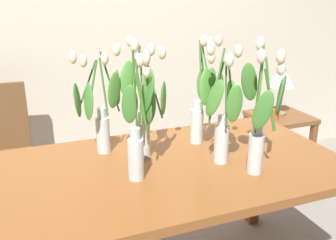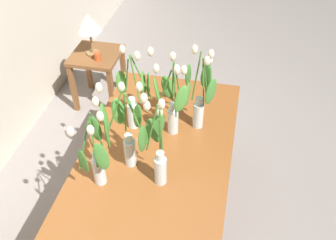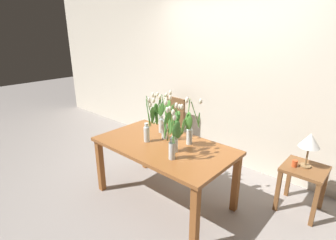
{
  "view_description": "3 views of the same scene",
  "coord_description": "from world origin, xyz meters",
  "px_view_note": "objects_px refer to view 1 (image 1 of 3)",
  "views": [
    {
      "loc": [
        -0.59,
        -1.45,
        1.5
      ],
      "look_at": [
        -0.03,
        -0.02,
        0.97
      ],
      "focal_mm": 39.77,
      "sensor_mm": 36.0,
      "label": 1
    },
    {
      "loc": [
        -1.53,
        -0.4,
        2.4
      ],
      "look_at": [
        0.02,
        -0.07,
        1.0
      ],
      "focal_mm": 40.34,
      "sensor_mm": 36.0,
      "label": 2
    },
    {
      "loc": [
        1.84,
        -1.99,
        1.99
      ],
      "look_at": [
        0.0,
        0.07,
        1.02
      ],
      "focal_mm": 27.66,
      "sensor_mm": 36.0,
      "label": 3
    }
  ],
  "objects_px": {
    "dining_table": "(174,181)",
    "side_table": "(279,128)",
    "pillar_candle": "(275,114)",
    "tulip_vase_2": "(101,111)",
    "tulip_vase_3": "(138,130)",
    "tulip_vase_5": "(145,111)",
    "tulip_vase_0": "(202,105)",
    "tulip_vase_4": "(222,116)",
    "tulip_vase_1": "(262,121)",
    "table_lamp": "(282,78)"
  },
  "relations": [
    {
      "from": "dining_table",
      "to": "side_table",
      "type": "xyz_separation_m",
      "value": [
        1.3,
        0.89,
        -0.22
      ]
    },
    {
      "from": "side_table",
      "to": "pillar_candle",
      "type": "relative_size",
      "value": 7.33
    },
    {
      "from": "tulip_vase_2",
      "to": "pillar_candle",
      "type": "bearing_deg",
      "value": 21.62
    },
    {
      "from": "tulip_vase_3",
      "to": "tulip_vase_5",
      "type": "distance_m",
      "value": 0.2
    },
    {
      "from": "dining_table",
      "to": "tulip_vase_0",
      "type": "relative_size",
      "value": 2.77
    },
    {
      "from": "tulip_vase_4",
      "to": "pillar_candle",
      "type": "relative_size",
      "value": 7.58
    },
    {
      "from": "tulip_vase_1",
      "to": "tulip_vase_4",
      "type": "height_order",
      "value": "tulip_vase_1"
    },
    {
      "from": "tulip_vase_5",
      "to": "table_lamp",
      "type": "bearing_deg",
      "value": 29.5
    },
    {
      "from": "tulip_vase_3",
      "to": "pillar_candle",
      "type": "height_order",
      "value": "tulip_vase_3"
    },
    {
      "from": "tulip_vase_1",
      "to": "pillar_candle",
      "type": "distance_m",
      "value": 1.42
    },
    {
      "from": "dining_table",
      "to": "tulip_vase_2",
      "type": "relative_size",
      "value": 3.0
    },
    {
      "from": "dining_table",
      "to": "side_table",
      "type": "height_order",
      "value": "dining_table"
    },
    {
      "from": "dining_table",
      "to": "tulip_vase_1",
      "type": "bearing_deg",
      "value": -34.01
    },
    {
      "from": "tulip_vase_5",
      "to": "tulip_vase_0",
      "type": "bearing_deg",
      "value": 10.36
    },
    {
      "from": "side_table",
      "to": "table_lamp",
      "type": "xyz_separation_m",
      "value": [
        -0.01,
        0.02,
        0.42
      ]
    },
    {
      "from": "dining_table",
      "to": "tulip_vase_4",
      "type": "relative_size",
      "value": 2.81
    },
    {
      "from": "pillar_candle",
      "to": "side_table",
      "type": "bearing_deg",
      "value": 31.55
    },
    {
      "from": "tulip_vase_1",
      "to": "table_lamp",
      "type": "height_order",
      "value": "tulip_vase_1"
    },
    {
      "from": "tulip_vase_1",
      "to": "tulip_vase_5",
      "type": "relative_size",
      "value": 1.03
    },
    {
      "from": "dining_table",
      "to": "side_table",
      "type": "relative_size",
      "value": 2.91
    },
    {
      "from": "tulip_vase_3",
      "to": "side_table",
      "type": "height_order",
      "value": "tulip_vase_3"
    },
    {
      "from": "dining_table",
      "to": "table_lamp",
      "type": "xyz_separation_m",
      "value": [
        1.29,
        0.91,
        0.21
      ]
    },
    {
      "from": "tulip_vase_0",
      "to": "tulip_vase_4",
      "type": "bearing_deg",
      "value": -95.67
    },
    {
      "from": "dining_table",
      "to": "pillar_candle",
      "type": "bearing_deg",
      "value": 34.73
    },
    {
      "from": "table_lamp",
      "to": "pillar_candle",
      "type": "relative_size",
      "value": 5.31
    },
    {
      "from": "tulip_vase_2",
      "to": "side_table",
      "type": "height_order",
      "value": "tulip_vase_2"
    },
    {
      "from": "side_table",
      "to": "table_lamp",
      "type": "height_order",
      "value": "table_lamp"
    },
    {
      "from": "tulip_vase_0",
      "to": "side_table",
      "type": "xyz_separation_m",
      "value": [
        1.07,
        0.7,
        -0.52
      ]
    },
    {
      "from": "tulip_vase_4",
      "to": "pillar_candle",
      "type": "height_order",
      "value": "tulip_vase_4"
    },
    {
      "from": "tulip_vase_2",
      "to": "tulip_vase_5",
      "type": "bearing_deg",
      "value": -32.77
    },
    {
      "from": "side_table",
      "to": "tulip_vase_2",
      "type": "bearing_deg",
      "value": -157.72
    },
    {
      "from": "tulip_vase_5",
      "to": "table_lamp",
      "type": "height_order",
      "value": "tulip_vase_5"
    },
    {
      "from": "side_table",
      "to": "tulip_vase_0",
      "type": "bearing_deg",
      "value": -146.53
    },
    {
      "from": "tulip_vase_0",
      "to": "tulip_vase_1",
      "type": "relative_size",
      "value": 0.98
    },
    {
      "from": "tulip_vase_1",
      "to": "tulip_vase_5",
      "type": "height_order",
      "value": "tulip_vase_1"
    },
    {
      "from": "tulip_vase_0",
      "to": "tulip_vase_1",
      "type": "distance_m",
      "value": 0.41
    },
    {
      "from": "tulip_vase_3",
      "to": "dining_table",
      "type": "bearing_deg",
      "value": 16.42
    },
    {
      "from": "tulip_vase_5",
      "to": "side_table",
      "type": "distance_m",
      "value": 1.68
    },
    {
      "from": "tulip_vase_5",
      "to": "side_table",
      "type": "relative_size",
      "value": 1.04
    },
    {
      "from": "tulip_vase_3",
      "to": "tulip_vase_4",
      "type": "xyz_separation_m",
      "value": [
        0.39,
        -0.01,
        0.02
      ]
    },
    {
      "from": "tulip_vase_1",
      "to": "tulip_vase_3",
      "type": "distance_m",
      "value": 0.52
    },
    {
      "from": "tulip_vase_1",
      "to": "side_table",
      "type": "height_order",
      "value": "tulip_vase_1"
    },
    {
      "from": "dining_table",
      "to": "tulip_vase_4",
      "type": "bearing_deg",
      "value": -16.05
    },
    {
      "from": "tulip_vase_0",
      "to": "pillar_candle",
      "type": "xyz_separation_m",
      "value": [
        0.97,
        0.64,
        -0.36
      ]
    },
    {
      "from": "tulip_vase_2",
      "to": "table_lamp",
      "type": "relative_size",
      "value": 1.34
    },
    {
      "from": "side_table",
      "to": "pillar_candle",
      "type": "height_order",
      "value": "pillar_candle"
    },
    {
      "from": "tulip_vase_4",
      "to": "side_table",
      "type": "distance_m",
      "value": 1.54
    },
    {
      "from": "tulip_vase_5",
      "to": "table_lamp",
      "type": "relative_size",
      "value": 1.44
    },
    {
      "from": "side_table",
      "to": "table_lamp",
      "type": "bearing_deg",
      "value": 110.41
    },
    {
      "from": "tulip_vase_2",
      "to": "pillar_candle",
      "type": "relative_size",
      "value": 7.11
    }
  ]
}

